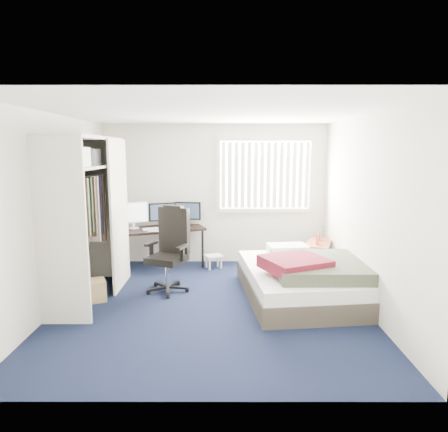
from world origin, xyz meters
The scene contains 10 objects.
ground centered at (0.00, 0.00, 0.00)m, with size 4.20×4.20×0.00m, color black.
room_shell centered at (0.00, 0.00, 1.51)m, with size 4.20×4.20×4.20m.
window_assembly centered at (0.90, 2.04, 1.60)m, with size 1.72×0.09×1.32m.
closet centered at (-1.67, 0.27, 1.35)m, with size 0.64×1.84×2.22m.
desk centered at (-0.92, 1.75, 0.74)m, with size 1.58×1.16×1.17m.
office_chair centered at (-0.63, 0.59, 0.48)m, with size 0.76×0.76×1.24m.
footstool centered at (-0.01, 1.66, 0.18)m, with size 0.36×0.32×0.24m.
nightstand centered at (1.75, 1.41, 0.46)m, with size 0.63×0.85×0.71m.
bed centered at (1.27, 0.25, 0.28)m, with size 1.73×2.17×0.66m.
pine_box centered at (-1.65, 0.12, 0.14)m, with size 0.39×0.29×0.29m, color #A18350.
Camera 1 is at (0.18, -5.08, 2.04)m, focal length 32.00 mm.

